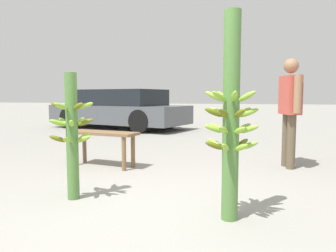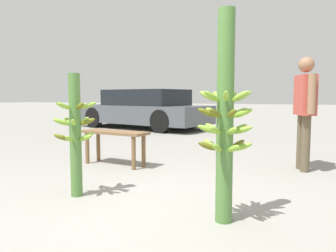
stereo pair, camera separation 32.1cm
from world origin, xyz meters
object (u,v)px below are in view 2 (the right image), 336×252
object	(u,v)px
banana_stalk_left	(75,132)
banana_stalk_center	(225,119)
vendor_person	(305,104)
market_bench	(115,138)
parked_car	(143,109)

from	to	relation	value
banana_stalk_left	banana_stalk_center	bearing A→B (deg)	-5.39
vendor_person	market_bench	bearing A→B (deg)	-91.74
banana_stalk_left	market_bench	distance (m)	1.55
banana_stalk_left	parked_car	xyz separation A→B (m)	(-2.43, 6.73, -0.06)
vendor_person	market_bench	distance (m)	2.73
vendor_person	banana_stalk_left	bearing A→B (deg)	-61.68
banana_stalk_left	parked_car	world-z (taller)	banana_stalk_left
banana_stalk_left	vendor_person	distance (m)	3.05
banana_stalk_center	vendor_person	xyz separation A→B (m)	(0.65, 2.25, 0.07)
banana_stalk_left	banana_stalk_center	xyz separation A→B (m)	(1.55, -0.15, 0.19)
banana_stalk_center	market_bench	world-z (taller)	banana_stalk_center
banana_stalk_left	banana_stalk_center	size ratio (longest dim) A/B	0.74
banana_stalk_left	market_bench	size ratio (longest dim) A/B	1.14
banana_stalk_center	parked_car	size ratio (longest dim) A/B	0.36
vendor_person	market_bench	size ratio (longest dim) A/B	1.41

